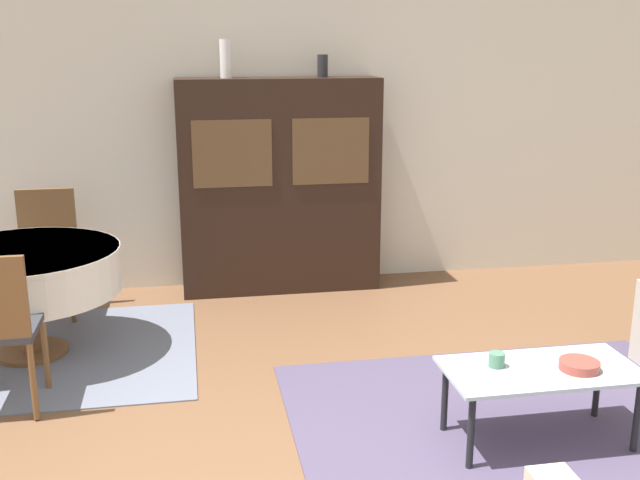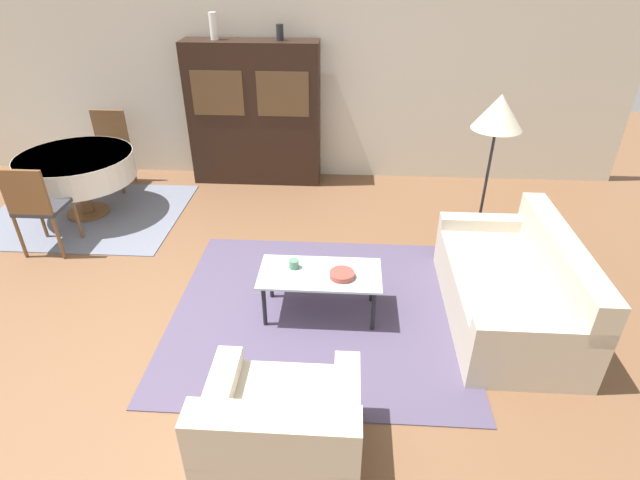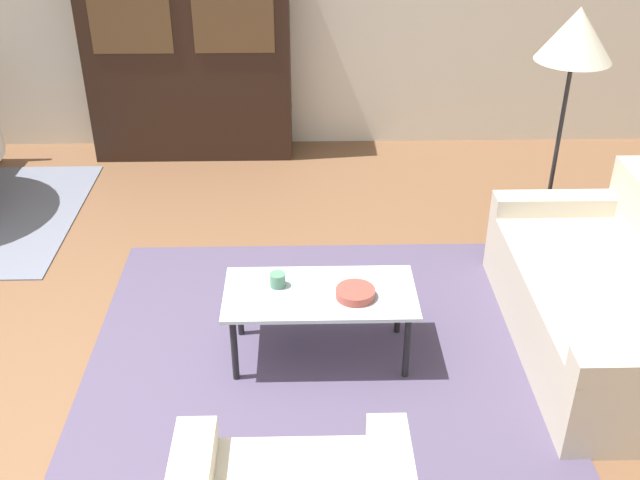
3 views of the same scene
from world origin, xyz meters
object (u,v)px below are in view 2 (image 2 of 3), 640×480
at_px(coffee_table, 320,277).
at_px(dining_chair_near, 36,204).
at_px(armchair, 281,434).
at_px(bowl, 342,275).
at_px(dining_chair_far, 109,144).
at_px(vase_short, 280,32).
at_px(dining_table, 77,167).
at_px(display_cabinet, 255,114).
at_px(couch, 513,290).
at_px(cup, 294,264).
at_px(vase_tall, 214,26).
at_px(floor_lamp, 498,117).

height_order(coffee_table, dining_chair_near, dining_chair_near).
height_order(armchair, bowl, armchair).
height_order(dining_chair_far, vase_short, vase_short).
bearing_deg(dining_chair_near, dining_table, 90.00).
xyz_separation_m(display_cabinet, vase_short, (0.37, 0.00, 0.99)).
bearing_deg(couch, bowl, 93.94).
height_order(dining_chair_near, bowl, dining_chair_near).
height_order(coffee_table, bowl, bowl).
distance_m(coffee_table, cup, 0.25).
bearing_deg(armchair, dining_chair_near, 139.66).
height_order(cup, vase_tall, vase_tall).
xyz_separation_m(dining_chair_near, vase_tall, (1.45, 2.01, 1.39)).
height_order(coffee_table, display_cabinet, display_cabinet).
relative_size(armchair, dining_chair_far, 0.95).
distance_m(dining_chair_far, floor_lamp, 4.76).
xyz_separation_m(dining_table, vase_tall, (1.45, 1.15, 1.36)).
relative_size(dining_chair_near, cup, 11.50).
xyz_separation_m(display_cabinet, floor_lamp, (2.60, -1.66, 0.52)).
bearing_deg(armchair, display_cabinet, 101.52).
relative_size(coffee_table, vase_short, 5.62).
relative_size(dining_table, dining_chair_far, 1.32).
height_order(couch, cup, couch).
bearing_deg(cup, vase_short, 98.75).
xyz_separation_m(armchair, vase_tall, (-1.31, 4.35, 1.66)).
distance_m(couch, vase_tall, 4.48).
bearing_deg(display_cabinet, vase_tall, 179.87).
distance_m(display_cabinet, dining_chair_far, 1.93).
distance_m(dining_chair_far, cup, 3.65).
bearing_deg(cup, armchair, -86.74).
relative_size(display_cabinet, bowl, 8.65).
height_order(dining_chair_near, cup, dining_chair_near).
relative_size(dining_table, cup, 15.17).
bearing_deg(dining_table, couch, -19.95).
distance_m(armchair, vase_short, 4.66).
bearing_deg(bowl, dining_chair_far, 139.84).
bearing_deg(dining_table, bowl, -29.50).
height_order(dining_table, bowl, dining_table).
height_order(coffee_table, dining_table, dining_table).
xyz_separation_m(couch, dining_chair_near, (-4.53, 0.79, 0.27)).
xyz_separation_m(armchair, vase_short, (-0.52, 4.35, 1.60)).
height_order(couch, bowl, couch).
relative_size(couch, dining_chair_near, 1.78).
height_order(armchair, display_cabinet, display_cabinet).
xyz_separation_m(dining_table, floor_lamp, (4.47, -0.52, 0.83)).
bearing_deg(coffee_table, vase_tall, 116.93).
bearing_deg(dining_table, floor_lamp, -6.60).
bearing_deg(cup, coffee_table, -15.10).
relative_size(coffee_table, dining_chair_near, 1.06).
height_order(couch, vase_tall, vase_tall).
distance_m(armchair, floor_lamp, 3.38).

